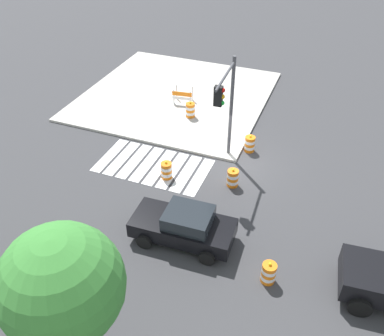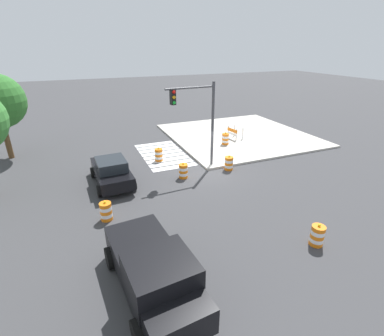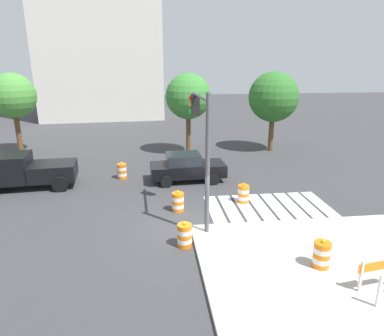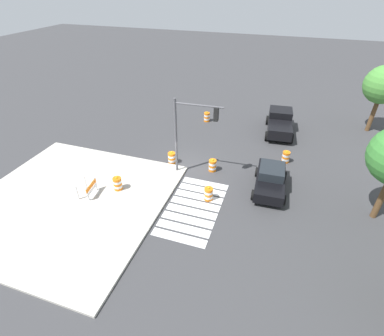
% 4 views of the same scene
% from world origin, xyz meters
% --- Properties ---
extents(ground_plane, '(120.00, 120.00, 0.00)m').
position_xyz_m(ground_plane, '(0.00, 0.00, 0.00)').
color(ground_plane, '#38383A').
extents(sidewalk_corner, '(12.00, 12.00, 0.15)m').
position_xyz_m(sidewalk_corner, '(6.00, -6.00, 0.07)').
color(sidewalk_corner, '#BCB7AD').
rests_on(sidewalk_corner, ground).
extents(crosswalk_stripes, '(5.85, 3.20, 0.02)m').
position_xyz_m(crosswalk_stripes, '(4.00, 1.80, 0.01)').
color(crosswalk_stripes, silver).
rests_on(crosswalk_stripes, ground).
extents(sports_car, '(4.38, 2.29, 1.63)m').
position_xyz_m(sports_car, '(0.49, 6.06, 0.81)').
color(sports_car, black).
rests_on(sports_car, ground).
extents(pickup_truck, '(5.30, 2.69, 1.92)m').
position_xyz_m(pickup_truck, '(-8.55, 5.95, 0.97)').
color(pickup_truck, black).
rests_on(pickup_truck, ground).
extents(traffic_barrel_near_corner, '(0.56, 0.56, 1.02)m').
position_xyz_m(traffic_barrel_near_corner, '(-8.57, -0.97, 0.45)').
color(traffic_barrel_near_corner, orange).
rests_on(traffic_barrel_near_corner, ground).
extents(traffic_barrel_crosswalk_end, '(0.56, 0.56, 1.02)m').
position_xyz_m(traffic_barrel_crosswalk_end, '(-0.36, 1.84, 0.45)').
color(traffic_barrel_crosswalk_end, orange).
rests_on(traffic_barrel_crosswalk_end, ground).
extents(traffic_barrel_median_near, '(0.56, 0.56, 1.02)m').
position_xyz_m(traffic_barrel_median_near, '(-3.30, 6.89, 0.45)').
color(traffic_barrel_median_near, orange).
rests_on(traffic_barrel_median_near, ground).
extents(traffic_barrel_median_far, '(0.56, 0.56, 1.02)m').
position_xyz_m(traffic_barrel_median_far, '(2.93, 2.46, 0.45)').
color(traffic_barrel_median_far, orange).
rests_on(traffic_barrel_median_far, ground).
extents(traffic_barrel_far_curb, '(0.56, 0.56, 1.02)m').
position_xyz_m(traffic_barrel_far_curb, '(-0.37, -1.41, 0.45)').
color(traffic_barrel_far_curb, orange).
rests_on(traffic_barrel_far_curb, ground).
extents(traffic_barrel_on_sidewalk, '(0.56, 0.56, 1.02)m').
position_xyz_m(traffic_barrel_on_sidewalk, '(3.98, -3.53, 0.60)').
color(traffic_barrel_on_sidewalk, orange).
rests_on(traffic_barrel_on_sidewalk, sidewalk_corner).
extents(construction_barricade, '(1.34, 0.95, 1.00)m').
position_xyz_m(construction_barricade, '(5.08, -4.94, 0.72)').
color(construction_barricade, silver).
rests_on(construction_barricade, sidewalk_corner).
extents(traffic_light_pole, '(0.51, 3.29, 5.50)m').
position_xyz_m(traffic_light_pole, '(0.53, 0.54, 3.91)').
color(traffic_light_pole, '#4C4C51').
rests_on(traffic_light_pole, sidewalk_corner).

